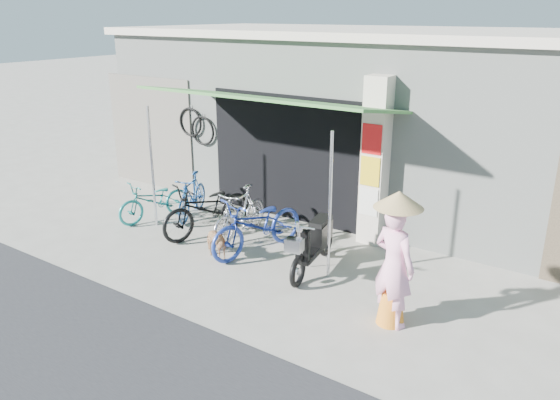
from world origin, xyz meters
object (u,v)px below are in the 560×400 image
Objects in this scene: bike_black at (208,208)px; moped at (314,243)px; bike_silver at (240,213)px; nun at (394,261)px; bike_navy at (258,225)px; street_dog at (214,243)px; bike_teal at (155,200)px; bike_blue at (192,196)px.

moped is (2.42, -0.16, -0.06)m from bike_black.
moped is at bearing -14.36° from bike_silver.
moped is 0.93× the size of nun.
bike_silver is 0.74m from bike_navy.
nun is (3.50, -1.17, 0.43)m from bike_silver.
bike_navy is 1.13m from moped.
bike_silver is 2.32× the size of street_dog.
street_dog is (2.21, -0.74, -0.12)m from bike_teal.
bike_navy is 2.79× the size of street_dog.
nun is at bearing -21.83° from bike_silver.
nun is at bearing 4.17° from bike_teal.
bike_black is (1.39, 0.05, 0.10)m from bike_teal.
bike_navy is at bearing -16.29° from street_dog.
bike_blue is 0.77× the size of bike_black.
bike_blue is 3.37m from moped.
street_dog is (1.71, -1.29, -0.16)m from bike_blue.
bike_teal is 5.61m from nun.
bike_teal is 0.80× the size of bike_black.
bike_silver is at bearing -34.31° from bike_blue.
bike_blue is 2.14× the size of street_dog.
bike_black is at bearing 65.75° from street_dog.
bike_navy is at bearing 6.72° from bike_black.
moped is at bearing 12.08° from bike_teal.
bike_teal is 2.67m from bike_navy.
bike_blue is at bearing 72.28° from street_dog.
bike_silver reaches higher than bike_blue.
moped is at bearing 12.86° from bike_navy.
bike_navy reaches higher than street_dog.
moped is at bearing -9.06° from nun.
moped is (1.13, -0.02, -0.06)m from bike_navy.
bike_blue is at bearing 0.04° from nun.
nun reaches higher than bike_teal.
bike_blue is 0.86× the size of moped.
bike_silver is 0.86× the size of nun.
bike_navy reaches higher than bike_blue.
moped is (3.30, -0.67, 0.00)m from bike_blue.
bike_black is 1.16m from street_dog.
nun reaches higher than bike_black.
bike_teal is 3.80m from moped.
bike_black is 4.26m from nun.
street_dog is 0.37× the size of nun.
bike_teal is at bearing -154.37° from bike_blue.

